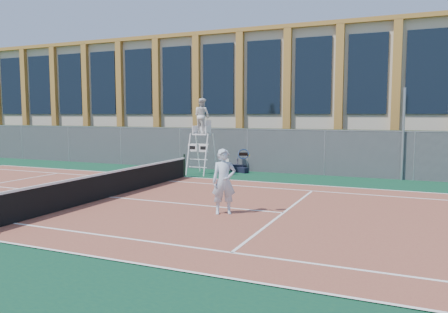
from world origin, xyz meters
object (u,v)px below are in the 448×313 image
at_px(plastic_chair, 225,166).
at_px(steel_pole, 403,134).
at_px(umpire_chair, 202,118).
at_px(tennis_player, 224,181).

bearing_deg(plastic_chair, steel_pole, 11.75).
xyz_separation_m(umpire_chair, plastic_chair, (1.24, -0.02, -2.33)).
distance_m(steel_pole, tennis_player, 10.65).
relative_size(umpire_chair, plastic_chair, 4.80).
xyz_separation_m(umpire_chair, tennis_player, (4.56, -7.84, -1.80)).
distance_m(umpire_chair, tennis_player, 9.25).
height_order(steel_pole, tennis_player, steel_pole).
bearing_deg(umpire_chair, plastic_chair, -1.04).
relative_size(steel_pole, tennis_player, 2.15).
height_order(plastic_chair, tennis_player, tennis_player).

